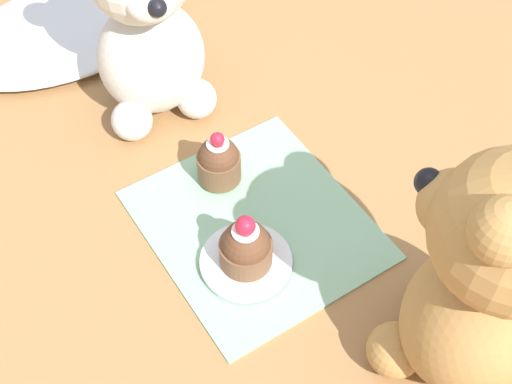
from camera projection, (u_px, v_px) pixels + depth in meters
ground_plane at (256, 225)px, 0.74m from camera, size 4.00×4.00×0.00m
knitted_placemat at (256, 224)px, 0.73m from camera, size 0.21×0.23×0.01m
tulle_cloth at (69, 28)px, 0.91m from camera, size 0.31×0.19×0.03m
teddy_bear_cream at (144, 27)px, 0.76m from camera, size 0.13×0.13×0.24m
teddy_bear_tan at (486, 279)px, 0.55m from camera, size 0.16×0.15×0.27m
cupcake_near_cream_bear at (220, 160)px, 0.75m from camera, size 0.05×0.05×0.07m
saucer_plate at (246, 261)px, 0.70m from camera, size 0.09×0.09×0.01m
cupcake_near_tan_bear at (246, 247)px, 0.68m from camera, size 0.05×0.05×0.07m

